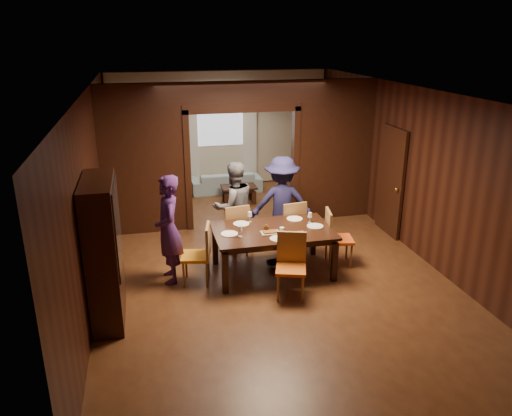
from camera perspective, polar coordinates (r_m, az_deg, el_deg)
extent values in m
plane|color=#4D2815|center=(8.97, 0.55, -5.40)|extent=(9.00, 9.00, 0.00)
cube|color=silver|center=(8.18, 0.62, 13.33)|extent=(5.50, 9.00, 0.02)
cube|color=black|center=(12.77, -4.17, 8.98)|extent=(5.50, 0.02, 2.90)
cube|color=black|center=(8.29, -18.25, 2.18)|extent=(0.02, 9.00, 2.90)
cube|color=black|center=(9.47, 17.04, 4.40)|extent=(0.02, 9.00, 2.90)
cube|color=black|center=(9.86, -12.61, 3.87)|extent=(1.65, 0.15, 2.40)
cube|color=black|center=(10.57, 8.77, 5.17)|extent=(1.65, 0.15, 2.40)
cube|color=black|center=(9.76, -1.63, 12.87)|extent=(5.50, 0.15, 0.50)
cube|color=beige|center=(12.74, -4.15, 8.96)|extent=(5.40, 0.04, 2.85)
imported|color=#3F1D56|center=(7.89, -9.96, -2.44)|extent=(0.46, 0.66, 1.74)
imported|color=slate|center=(8.93, -2.54, 0.16)|extent=(0.92, 0.78, 1.65)
imported|color=#1A1940|center=(9.02, 2.96, 0.58)|extent=(1.19, 0.80, 1.71)
imported|color=#9ABCCA|center=(12.43, -3.45, 3.02)|extent=(1.74, 0.72, 0.50)
imported|color=black|center=(8.21, 2.44, -1.76)|extent=(0.35, 0.35, 0.09)
cube|color=black|center=(8.22, 1.91, -4.93)|extent=(1.92, 1.19, 0.76)
cube|color=black|center=(11.62, -1.97, 1.57)|extent=(0.80, 0.50, 0.40)
cube|color=black|center=(7.02, -17.01, -4.76)|extent=(0.40, 1.20, 2.00)
cube|color=black|center=(9.97, 15.18, 2.93)|extent=(0.06, 0.90, 2.10)
cube|color=silver|center=(12.67, -4.15, 10.05)|extent=(1.20, 0.03, 1.30)
cube|color=white|center=(12.62, -7.47, 7.82)|extent=(0.35, 0.06, 2.40)
cube|color=white|center=(12.84, -0.74, 8.19)|extent=(0.35, 0.06, 2.40)
cylinder|color=silver|center=(7.90, -3.06, -2.96)|extent=(0.27, 0.27, 0.01)
cylinder|color=white|center=(8.30, -1.69, -1.81)|extent=(0.27, 0.27, 0.01)
cylinder|color=white|center=(8.54, 4.44, -1.23)|extent=(0.27, 0.27, 0.01)
cylinder|color=silver|center=(8.25, 6.77, -2.07)|extent=(0.27, 0.27, 0.01)
cylinder|color=silver|center=(7.72, 2.58, -3.52)|extent=(0.27, 0.27, 0.01)
cube|color=gray|center=(7.92, 1.64, -2.78)|extent=(0.30, 0.20, 0.04)
cube|color=gray|center=(7.89, 4.57, -2.94)|extent=(0.30, 0.20, 0.04)
cylinder|color=silver|center=(7.82, 2.97, -2.71)|extent=(0.07, 0.07, 0.14)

